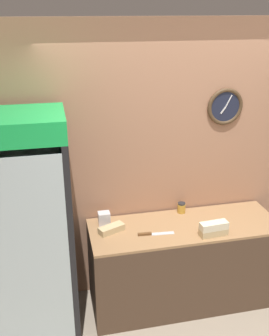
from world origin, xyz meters
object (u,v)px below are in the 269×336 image
object	(u,v)px
sandwich_stack_bottom	(213,232)
napkin_dispenser	(104,218)
condiment_jar	(181,208)
sandwich_flat_left	(112,229)
sandwich_stack_middle	(214,226)
beverage_cooler	(26,218)
chefs_knife	(151,234)

from	to	relation	value
sandwich_stack_bottom	napkin_dispenser	xyz separation A→B (m)	(-0.93, 0.41, 0.03)
sandwich_stack_bottom	condiment_jar	distance (m)	0.49
sandwich_flat_left	napkin_dispenser	distance (m)	0.17
sandwich_stack_middle	condiment_jar	xyz separation A→B (m)	(-0.14, 0.47, -0.05)
condiment_jar	napkin_dispenser	size ratio (longest dim) A/B	0.88
sandwich_stack_middle	beverage_cooler	bearing A→B (deg)	171.43
sandwich_flat_left	condiment_jar	size ratio (longest dim) A/B	2.44
sandwich_flat_left	chefs_knife	world-z (taller)	sandwich_flat_left
sandwich_stack_middle	condiment_jar	size ratio (longest dim) A/B	2.46
sandwich_flat_left	napkin_dispenser	xyz separation A→B (m)	(-0.04, 0.16, 0.03)
sandwich_flat_left	napkin_dispenser	size ratio (longest dim) A/B	2.15
sandwich_stack_bottom	chefs_knife	distance (m)	0.56
sandwich_stack_middle	condiment_jar	world-z (taller)	sandwich_stack_middle
beverage_cooler	sandwich_stack_middle	bearing A→B (deg)	-8.57
sandwich_stack_bottom	napkin_dispenser	world-z (taller)	napkin_dispenser
beverage_cooler	condiment_jar	bearing A→B (deg)	8.69
beverage_cooler	sandwich_flat_left	world-z (taller)	beverage_cooler
sandwich_stack_middle	sandwich_flat_left	size ratio (longest dim) A/B	1.01
beverage_cooler	sandwich_stack_middle	distance (m)	1.64
sandwich_stack_bottom	sandwich_flat_left	xyz separation A→B (m)	(-0.88, 0.25, -0.00)
beverage_cooler	condiment_jar	distance (m)	1.50
chefs_knife	sandwich_stack_middle	bearing A→B (deg)	-13.53
condiment_jar	napkin_dispenser	bearing A→B (deg)	-175.82
chefs_knife	beverage_cooler	bearing A→B (deg)	174.01
sandwich_stack_middle	sandwich_stack_bottom	bearing A→B (deg)	0.00
sandwich_flat_left	chefs_knife	xyz separation A→B (m)	(0.34, -0.12, -0.02)
beverage_cooler	napkin_dispenser	size ratio (longest dim) A/B	16.97
beverage_cooler	chefs_knife	size ratio (longest dim) A/B	6.10
chefs_knife	napkin_dispenser	world-z (taller)	napkin_dispenser
sandwich_stack_bottom	chefs_knife	world-z (taller)	sandwich_stack_bottom
sandwich_stack_middle	condiment_jar	distance (m)	0.49
beverage_cooler	condiment_jar	size ratio (longest dim) A/B	19.32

